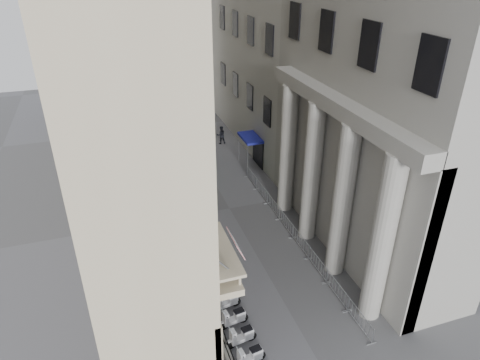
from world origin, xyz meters
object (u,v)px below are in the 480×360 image
object	(u,v)px
security_tent	(182,138)
pedestrian_a	(198,155)
street_lamp	(177,150)
pedestrian_b	(221,135)
info_kiosk	(184,173)

from	to	relation	value
security_tent	pedestrian_a	xyz separation A→B (m)	(1.30, -0.70, -1.71)
street_lamp	pedestrian_a	size ratio (longest dim) A/B	5.88
pedestrian_a	pedestrian_b	world-z (taller)	pedestrian_b
security_tent	info_kiosk	world-z (taller)	security_tent
street_lamp	security_tent	bearing A→B (deg)	97.07
street_lamp	pedestrian_b	size ratio (longest dim) A/B	4.74
street_lamp	pedestrian_a	distance (m)	10.61
security_tent	pedestrian_b	xyz separation A→B (m)	(4.73, 3.06, -1.52)
security_tent	street_lamp	world-z (taller)	street_lamp
security_tent	info_kiosk	bearing A→B (deg)	-100.72
info_kiosk	pedestrian_a	world-z (taller)	info_kiosk
pedestrian_a	street_lamp	bearing A→B (deg)	59.64
pedestrian_a	pedestrian_b	distance (m)	5.09
security_tent	pedestrian_a	world-z (taller)	security_tent
security_tent	street_lamp	size ratio (longest dim) A/B	0.40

